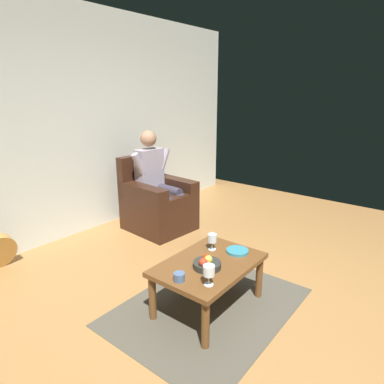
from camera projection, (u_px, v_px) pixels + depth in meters
The scene contains 11 objects.
ground_plane at pixel (280, 323), 2.69m from camera, with size 6.98×6.98×0.00m, color #9C6D3C.
wall_back at pixel (65, 125), 4.04m from camera, with size 6.22×0.06×2.78m, color silver.
rug at pixel (208, 306), 2.90m from camera, with size 1.61×1.22×0.01m, color #4A463A.
armchair at pixel (157, 204), 4.49m from camera, with size 0.76×0.85×0.97m.
person_seated at pixel (156, 178), 4.39m from camera, with size 0.63×0.63×1.30m.
coffee_table at pixel (209, 269), 2.80m from camera, with size 0.92×0.64×0.42m.
wine_glass_near at pixel (209, 272), 2.42m from camera, with size 0.09×0.09×0.16m.
wine_glass_far at pixel (212, 239), 2.98m from camera, with size 0.08×0.08×0.15m.
fruit_bowl at pixel (207, 263), 2.68m from camera, with size 0.22×0.22×0.11m.
decorative_dish at pixel (237, 251), 2.95m from camera, with size 0.19×0.19×0.02m, color teal.
candle_jar at pixel (179, 277), 2.50m from camera, with size 0.09×0.09×0.06m, color #475F86.
Camera 1 is at (2.22, 0.90, 1.77)m, focal length 31.62 mm.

